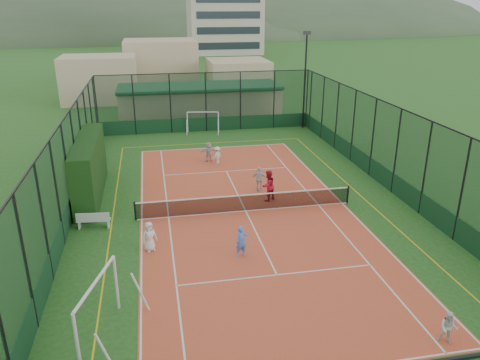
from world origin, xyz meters
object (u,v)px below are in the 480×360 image
object	(u,v)px
child_near_mid	(241,242)
coach	(268,186)
child_far_left	(217,155)
futsal_goal_far	(203,122)
clubhouse	(200,102)
child_far_back	(209,152)
child_near_right	(448,328)
child_far_right	(259,179)
child_near_left	(149,237)
floodlight_ne	(305,81)
white_bench	(93,220)
futsal_goal_near	(99,311)

from	to	relation	value
child_near_mid	coach	bearing A→B (deg)	52.45
child_far_left	futsal_goal_far	bearing A→B (deg)	-129.23
clubhouse	child_far_back	distance (m)	13.30
futsal_goal_far	child_near_right	xyz separation A→B (m)	(4.75, -28.00, -0.28)
child_far_right	coach	distance (m)	1.45
child_near_left	child_far_back	xyz separation A→B (m)	(4.22, 12.09, -0.01)
child_near_mid	child_near_right	xyz separation A→B (m)	(5.55, -6.78, -0.13)
clubhouse	child_far_back	xyz separation A→B (m)	(-0.87, -13.24, -0.88)
child_far_left	child_far_back	size ratio (longest dim) A/B	0.90
child_near_right	child_far_right	distance (m)	14.37
floodlight_ne	white_bench	size ratio (longest dim) A/B	5.08
floodlight_ne	child_far_back	xyz separation A→B (m)	(-9.47, -7.84, -3.43)
child_near_left	child_far_left	distance (m)	12.30
child_far_right	child_far_back	distance (m)	6.52
floodlight_ne	coach	distance (m)	17.25
child_far_left	child_near_mid	bearing A→B (deg)	47.36
floodlight_ne	child_near_left	world-z (taller)	floodlight_ne
clubhouse	white_bench	size ratio (longest dim) A/B	9.36
floodlight_ne	white_bench	bearing A→B (deg)	-133.78
floodlight_ne	child_far_left	world-z (taller)	floodlight_ne
child_far_right	child_far_left	bearing A→B (deg)	-47.42
clubhouse	futsal_goal_far	world-z (taller)	clubhouse
futsal_goal_far	child_near_mid	bearing A→B (deg)	-82.05
clubhouse	child_near_right	size ratio (longest dim) A/B	12.87
futsal_goal_near	clubhouse	bearing A→B (deg)	4.77
futsal_goal_near	child_far_right	xyz separation A→B (m)	(8.12, 11.63, -0.31)
child_near_left	coach	world-z (taller)	coach
child_far_back	child_near_mid	bearing A→B (deg)	78.01
floodlight_ne	child_far_back	bearing A→B (deg)	-140.36
futsal_goal_near	child_near_mid	world-z (taller)	futsal_goal_near
clubhouse	child_far_left	bearing A→B (deg)	-91.49
white_bench	child_far_right	xyz separation A→B (m)	(9.16, 3.14, 0.31)
child_near_right	child_far_back	size ratio (longest dim) A/B	0.86
clubhouse	coach	xyz separation A→B (m)	(1.52, -20.80, -0.68)
futsal_goal_far	child_far_left	bearing A→B (deg)	-80.01
child_near_left	coach	distance (m)	8.01
child_near_left	child_far_right	distance (m)	8.78
clubhouse	child_far_right	size ratio (longest dim) A/B	10.00
child_far_right	white_bench	bearing A→B (deg)	43.81
floodlight_ne	child_near_mid	bearing A→B (deg)	-114.66
child_near_mid	child_near_left	bearing A→B (deg)	148.78
clubhouse	white_bench	bearing A→B (deg)	-109.11
futsal_goal_far	child_far_back	world-z (taller)	futsal_goal_far
floodlight_ne	child_far_right	bearing A→B (deg)	-117.40
child_far_right	floodlight_ne	bearing A→B (deg)	-92.54
child_far_right	child_far_back	bearing A→B (deg)	-45.14
futsal_goal_near	coach	xyz separation A→B (m)	(8.28, 10.19, -0.18)
child_near_mid	child_near_right	size ratio (longest dim) A/B	1.23
child_far_right	clubhouse	bearing A→B (deg)	-61.12
child_far_right	child_far_back	size ratio (longest dim) A/B	1.10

